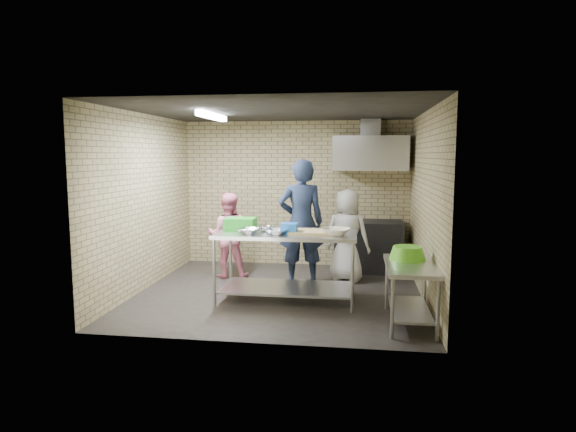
% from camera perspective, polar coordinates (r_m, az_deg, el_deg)
% --- Properties ---
extents(floor, '(4.20, 4.20, 0.00)m').
position_cam_1_polar(floor, '(7.50, -0.98, -8.93)').
color(floor, black).
rests_on(floor, ground).
extents(ceiling, '(4.20, 4.20, 0.00)m').
position_cam_1_polar(ceiling, '(7.23, -1.03, 12.09)').
color(ceiling, black).
rests_on(ceiling, ground).
extents(back_wall, '(4.20, 0.06, 2.70)m').
position_cam_1_polar(back_wall, '(9.21, 0.95, 2.61)').
color(back_wall, tan).
rests_on(back_wall, ground).
extents(front_wall, '(4.20, 0.06, 2.70)m').
position_cam_1_polar(front_wall, '(5.29, -4.41, -0.74)').
color(front_wall, tan).
rests_on(front_wall, ground).
extents(left_wall, '(0.06, 4.00, 2.70)m').
position_cam_1_polar(left_wall, '(7.85, -16.33, 1.55)').
color(left_wall, tan).
rests_on(left_wall, ground).
extents(right_wall, '(0.06, 4.00, 2.70)m').
position_cam_1_polar(right_wall, '(7.22, 15.70, 1.11)').
color(right_wall, tan).
rests_on(right_wall, ground).
extents(prep_table, '(1.97, 0.99, 0.99)m').
position_cam_1_polar(prep_table, '(7.03, -0.16, -5.86)').
color(prep_table, silver).
rests_on(prep_table, floor).
extents(side_counter, '(0.60, 1.20, 0.75)m').
position_cam_1_polar(side_counter, '(6.29, 13.99, -8.76)').
color(side_counter, silver).
rests_on(side_counter, floor).
extents(stove, '(1.20, 0.70, 0.90)m').
position_cam_1_polar(stove, '(8.92, 9.31, -3.47)').
color(stove, black).
rests_on(stove, floor).
extents(range_hood, '(1.30, 0.60, 0.60)m').
position_cam_1_polar(range_hood, '(8.82, 9.52, 7.19)').
color(range_hood, silver).
rests_on(range_hood, back_wall).
extents(hood_duct, '(0.35, 0.30, 0.30)m').
position_cam_1_polar(hood_duct, '(8.98, 9.56, 10.06)').
color(hood_duct, '#A5A8AD').
rests_on(hood_duct, back_wall).
extents(wall_shelf, '(0.80, 0.20, 0.04)m').
position_cam_1_polar(wall_shelf, '(9.02, 11.38, 6.00)').
color(wall_shelf, '#3F2B19').
rests_on(wall_shelf, back_wall).
extents(fluorescent_fixture, '(0.10, 1.25, 0.08)m').
position_cam_1_polar(fluorescent_fixture, '(7.45, -8.80, 11.40)').
color(fluorescent_fixture, white).
rests_on(fluorescent_fixture, ceiling).
extents(green_crate, '(0.44, 0.33, 0.18)m').
position_cam_1_polar(green_crate, '(7.17, -5.57, -0.92)').
color(green_crate, green).
rests_on(green_crate, prep_table).
extents(blue_tub, '(0.22, 0.22, 0.14)m').
position_cam_1_polar(blue_tub, '(6.82, 0.13, -1.44)').
color(blue_tub, blue).
rests_on(blue_tub, prep_table).
extents(cutting_board, '(0.60, 0.46, 0.03)m').
position_cam_1_polar(cutting_board, '(6.88, 2.70, -1.84)').
color(cutting_board, '#D0B878').
rests_on(cutting_board, prep_table).
extents(mixing_bowl_a, '(0.37, 0.37, 0.08)m').
position_cam_1_polar(mixing_bowl_a, '(6.83, -4.56, -1.74)').
color(mixing_bowl_a, '#B7B9BE').
rests_on(mixing_bowl_a, prep_table).
extents(mixing_bowl_b, '(0.28, 0.28, 0.07)m').
position_cam_1_polar(mixing_bowl_b, '(7.03, -2.52, -1.47)').
color(mixing_bowl_b, silver).
rests_on(mixing_bowl_b, prep_table).
extents(mixing_bowl_c, '(0.34, 0.34, 0.07)m').
position_cam_1_polar(mixing_bowl_c, '(6.73, -1.27, -1.86)').
color(mixing_bowl_c, silver).
rests_on(mixing_bowl_c, prep_table).
extents(ceramic_bowl, '(0.45, 0.45, 0.09)m').
position_cam_1_polar(ceramic_bowl, '(6.72, 5.58, -1.81)').
color(ceramic_bowl, beige).
rests_on(ceramic_bowl, prep_table).
extents(green_basin, '(0.46, 0.46, 0.17)m').
position_cam_1_polar(green_basin, '(6.42, 13.70, -4.20)').
color(green_basin, '#59C626').
rests_on(green_basin, side_counter).
extents(bottle_red, '(0.07, 0.07, 0.18)m').
position_cam_1_polar(bottle_red, '(9.01, 9.80, 6.74)').
color(bottle_red, '#B22619').
rests_on(bottle_red, wall_shelf).
extents(bottle_green, '(0.06, 0.06, 0.15)m').
position_cam_1_polar(bottle_green, '(9.03, 12.35, 6.58)').
color(bottle_green, green).
rests_on(bottle_green, wall_shelf).
extents(man_navy, '(0.82, 0.64, 2.01)m').
position_cam_1_polar(man_navy, '(7.86, 1.54, -0.72)').
color(man_navy, '#141932').
rests_on(man_navy, floor).
extents(woman_pink, '(0.78, 0.65, 1.44)m').
position_cam_1_polar(woman_pink, '(8.37, -6.98, -2.24)').
color(woman_pink, pink).
rests_on(woman_pink, floor).
extents(woman_white, '(0.86, 0.69, 1.52)m').
position_cam_1_polar(woman_white, '(8.10, 6.86, -2.25)').
color(woman_white, silver).
rests_on(woman_white, floor).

